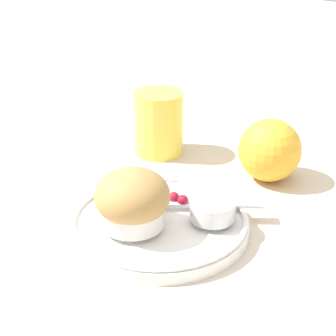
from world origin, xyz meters
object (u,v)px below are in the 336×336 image
(muffin, at_px, (136,201))
(butter_knife, at_px, (191,203))
(orange_fruit, at_px, (270,150))
(juice_glass, at_px, (159,123))

(muffin, relative_size, butter_knife, 0.54)
(orange_fruit, bearing_deg, muffin, -104.07)
(butter_knife, bearing_deg, muffin, -141.77)
(muffin, xyz_separation_m, butter_knife, (0.03, 0.07, -0.03))
(muffin, distance_m, orange_fruit, 0.22)
(juice_glass, bearing_deg, muffin, -60.91)
(muffin, bearing_deg, butter_knife, 70.53)
(butter_knife, xyz_separation_m, juice_glass, (-0.14, 0.13, 0.02))
(orange_fruit, xyz_separation_m, juice_glass, (-0.17, -0.01, 0.00))
(butter_knife, height_order, orange_fruit, orange_fruit)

